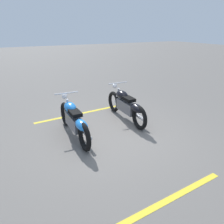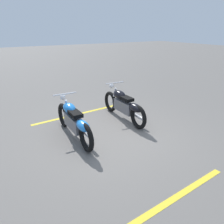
% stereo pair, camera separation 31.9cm
% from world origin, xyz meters
% --- Properties ---
extents(ground_plane, '(60.00, 60.00, 0.00)m').
position_xyz_m(ground_plane, '(0.00, 0.00, 0.00)').
color(ground_plane, '#66605B').
extents(motorcycle_bright_foreground, '(2.23, 0.62, 1.04)m').
position_xyz_m(motorcycle_bright_foreground, '(-0.37, -0.87, 0.46)').
color(motorcycle_bright_foreground, black).
rests_on(motorcycle_bright_foreground, ground).
extents(motorcycle_dark_foreground, '(2.23, 0.62, 1.04)m').
position_xyz_m(motorcycle_dark_foreground, '(-0.71, 0.87, 0.46)').
color(motorcycle_dark_foreground, black).
rests_on(motorcycle_dark_foreground, ground).
extents(parking_stripe_near, '(0.34, 3.20, 0.01)m').
position_xyz_m(parking_stripe_near, '(-1.86, -0.04, 0.00)').
color(parking_stripe_near, yellow).
rests_on(parking_stripe_near, ground).
extents(parking_stripe_mid, '(0.34, 3.20, 0.01)m').
position_xyz_m(parking_stripe_mid, '(2.50, -0.64, 0.00)').
color(parking_stripe_mid, yellow).
rests_on(parking_stripe_mid, ground).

